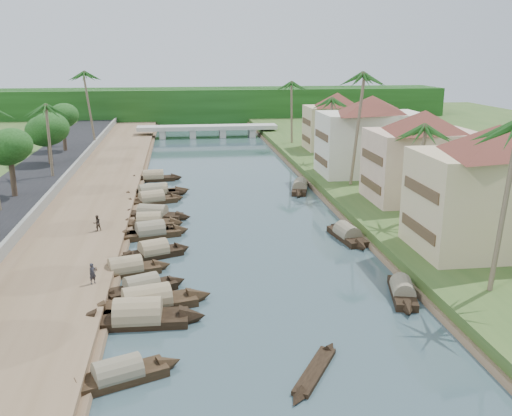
{
  "coord_description": "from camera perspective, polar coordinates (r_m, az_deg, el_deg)",
  "views": [
    {
      "loc": [
        -5.71,
        -43.34,
        16.9
      ],
      "look_at": [
        1.52,
        10.12,
        2.0
      ],
      "focal_mm": 40.0,
      "sensor_mm": 36.0,
      "label": 1
    }
  ],
  "objects": [
    {
      "name": "palm_7",
      "position": [
        100.8,
        3.67,
        12.25
      ],
      "size": [
        3.2,
        3.2,
        11.95
      ],
      "color": "#715E4B",
      "rests_on": "ground"
    },
    {
      "name": "palm_0",
      "position": [
        39.58,
        24.12,
        7.24
      ],
      "size": [
        3.2,
        3.2,
        12.81
      ],
      "color": "#715E4B",
      "rests_on": "ground"
    },
    {
      "name": "sampan_12",
      "position": [
        69.7,
        -10.26,
        1.51
      ],
      "size": [
        9.67,
        4.69,
        2.27
      ],
      "rotation": [
        0.0,
        0.0,
        0.32
      ],
      "color": "black",
      "rests_on": "ground"
    },
    {
      "name": "sampan_1",
      "position": [
        37.89,
        -11.7,
        -10.68
      ],
      "size": [
        8.96,
        2.53,
        2.59
      ],
      "rotation": [
        0.0,
        0.0,
        -0.04
      ],
      "color": "black",
      "rests_on": "ground"
    },
    {
      "name": "sampan_9",
      "position": [
        60.44,
        -10.28,
        -0.64
      ],
      "size": [
        8.58,
        4.14,
        2.15
      ],
      "rotation": [
        0.0,
        0.0,
        -0.31
      ],
      "color": "black",
      "rests_on": "ground"
    },
    {
      "name": "sampan_16",
      "position": [
        71.43,
        4.42,
        2.05
      ],
      "size": [
        3.68,
        8.59,
        2.09
      ],
      "rotation": [
        0.0,
        0.0,
        1.31
      ],
      "color": "black",
      "rests_on": "ground"
    },
    {
      "name": "palm_8",
      "position": [
        102.75,
        -16.39,
        12.69
      ],
      "size": [
        3.2,
        3.2,
        13.51
      ],
      "color": "#715E4B",
      "rests_on": "ground"
    },
    {
      "name": "ground",
      "position": [
        46.87,
        -0.19,
        -5.7
      ],
      "size": [
        220.0,
        220.0,
        0.0
      ],
      "primitive_type": "plane",
      "color": "#34494E",
      "rests_on": "ground"
    },
    {
      "name": "bridge",
      "position": [
        116.48,
        -4.87,
        7.9
      ],
      "size": [
        28.0,
        4.0,
        2.4
      ],
      "color": "#ABAAA0",
      "rests_on": "ground"
    },
    {
      "name": "sampan_2",
      "position": [
        39.85,
        -10.83,
        -9.28
      ],
      "size": [
        9.5,
        4.05,
        2.43
      ],
      "rotation": [
        0.0,
        0.0,
        0.24
      ],
      "color": "black",
      "rests_on": "ground"
    },
    {
      "name": "sampan_10",
      "position": [
        66.34,
        -10.39,
        0.79
      ],
      "size": [
        8.07,
        4.13,
        2.2
      ],
      "rotation": [
        0.0,
        0.0,
        0.33
      ],
      "color": "black",
      "rests_on": "ground"
    },
    {
      "name": "right_bank",
      "position": [
        69.92,
        13.23,
        1.54
      ],
      "size": [
        16.0,
        180.0,
        1.2
      ],
      "primitive_type": "cube",
      "color": "#304F1F",
      "rests_on": "ground"
    },
    {
      "name": "palm_1",
      "position": [
        54.78,
        15.85,
        7.59
      ],
      "size": [
        3.2,
        3.2,
        10.51
      ],
      "color": "#715E4B",
      "rests_on": "ground"
    },
    {
      "name": "left_bank",
      "position": [
        66.26,
        -16.38,
        0.38
      ],
      "size": [
        10.0,
        180.0,
        0.8
      ],
      "primitive_type": "cube",
      "color": "brown",
      "rests_on": "ground"
    },
    {
      "name": "treeline",
      "position": [
        144.03,
        -5.49,
        10.23
      ],
      "size": [
        120.0,
        14.0,
        8.0
      ],
      "color": "#15370F",
      "rests_on": "ground"
    },
    {
      "name": "tree_4",
      "position": [
        85.92,
        -20.1,
        7.34
      ],
      "size": [
        5.33,
        5.33,
        7.03
      ],
      "color": "#4C382B",
      "rests_on": "ground"
    },
    {
      "name": "canoe_1",
      "position": [
        40.62,
        -11.67,
        -9.33
      ],
      "size": [
        5.17,
        2.65,
        0.84
      ],
      "rotation": [
        0.0,
        0.0,
        0.37
      ],
      "color": "black",
      "rests_on": "ground"
    },
    {
      "name": "sampan_13",
      "position": [
        78.03,
        -10.23,
        3.0
      ],
      "size": [
        8.12,
        2.22,
        2.2
      ],
      "rotation": [
        0.0,
        0.0,
        0.06
      ],
      "color": "black",
      "rests_on": "ground"
    },
    {
      "name": "palm_6",
      "position": [
        76.47,
        -20.26,
        9.42
      ],
      "size": [
        3.2,
        3.2,
        10.47
      ],
      "color": "#715E4B",
      "rests_on": "ground"
    },
    {
      "name": "sampan_14",
      "position": [
        42.25,
        14.43,
        -8.06
      ],
      "size": [
        3.09,
        7.51,
        1.85
      ],
      "rotation": [
        0.0,
        0.0,
        1.33
      ],
      "color": "black",
      "rests_on": "ground"
    },
    {
      "name": "building_mid",
      "position": [
        63.75,
        16.26,
        5.1
      ],
      "size": [
        14.11,
        14.11,
        9.7
      ],
      "color": "beige",
      "rests_on": "right_bank"
    },
    {
      "name": "building_distant",
      "position": [
        95.52,
        8.05,
        8.67
      ],
      "size": [
        12.62,
        12.62,
        9.2
      ],
      "color": "tan",
      "rests_on": "right_bank"
    },
    {
      "name": "person_near",
      "position": [
        42.52,
        -16.02,
        -6.32
      ],
      "size": [
        0.67,
        0.66,
        1.55
      ],
      "primitive_type": "imported",
      "rotation": [
        0.0,
        0.0,
        0.76
      ],
      "color": "#25242C",
      "rests_on": "left_bank"
    },
    {
      "name": "sampan_15",
      "position": [
        53.61,
        9.11,
        -2.67
      ],
      "size": [
        2.74,
        7.91,
        2.1
      ],
      "rotation": [
        0.0,
        0.0,
        1.72
      ],
      "color": "black",
      "rests_on": "ground"
    },
    {
      "name": "tree_5",
      "position": [
        96.68,
        -18.78,
        8.62
      ],
      "size": [
        4.49,
        4.49,
        7.33
      ],
      "color": "#4C382B",
      "rests_on": "ground"
    },
    {
      "name": "person_far",
      "position": [
        54.67,
        -15.61,
        -1.46
      ],
      "size": [
        0.91,
        0.86,
        1.49
      ],
      "primitive_type": "imported",
      "rotation": [
        0.0,
        0.0,
        3.67
      ],
      "color": "#322923",
      "rests_on": "left_bank"
    },
    {
      "name": "sampan_0",
      "position": [
        32.09,
        -13.64,
        -15.97
      ],
      "size": [
        7.29,
        4.03,
        1.95
      ],
      "rotation": [
        0.0,
        0.0,
        0.38
      ],
      "color": "black",
      "rests_on": "ground"
    },
    {
      "name": "palm_2",
      "position": [
        68.74,
        10.09,
        12.74
      ],
      "size": [
        3.2,
        3.2,
        14.65
      ],
      "color": "#715E4B",
      "rests_on": "ground"
    },
    {
      "name": "building_far",
      "position": [
        76.22,
        11.38,
        7.21
      ],
      "size": [
        15.59,
        15.59,
        10.2
      ],
      "color": "beige",
      "rests_on": "right_bank"
    },
    {
      "name": "canoe_0",
      "position": [
        32.34,
        5.91,
        -15.94
      ],
      "size": [
        4.37,
        6.37,
        0.91
      ],
      "rotation": [
        0.0,
        0.0,
        1.02
      ],
      "color": "black",
      "rests_on": "ground"
    },
    {
      "name": "sampan_5",
      "position": [
        49.24,
        -10.19,
        -4.37
      ],
      "size": [
        6.88,
        4.0,
        2.17
      ],
      "rotation": [
        0.0,
        0.0,
        0.37
      ],
      "color": "black",
      "rests_on": "ground"
    },
    {
      "name": "sampan_3",
      "position": [
        42.33,
        -11.35,
        -7.81
      ],
      "size": [
        7.01,
        4.14,
        1.93
      ],
      "rotation": [
        0.0,
        0.0,
        0.41
      ],
      "color": "black",
      "rests_on": "ground"
    },
    {
      "name": "building_near",
      "position": [
        49.29,
        22.6,
        1.92
      ],
      "size": [
        14.85,
        14.85,
        10.2
      ],
      "color": "tan",
      "rests_on": "right_bank"
    },
    {
      "name": "sampan_6",
      "position": [
        54.45,
        -10.51,
        -2.45
      ],
      "size": [
        7.84,
        3.63,
        2.28
      ],
      "rotation": [
        0.0,
        0.0,
        0.26
      ],
      "color": "black",
      "rests_on": "ground"
    },
    {
      "name": "tree_6",
      "position": [
        81.16,
        13.97,
        7.78
      ],
      "size": [
        4.43,
        4.43,
        7.46
      ],
      "color": "#4C382B",
      "rests_on": "ground"
    },
    {
      "name": "road",
      "position": [
        68.03,
        -23.49,
        0.36
      ],
      "size": [
        8.0,
        180.0,
        1.4
      ],
      "primitive_type": "cube",
      "color": "black",
      "rests_on": "ground"
    },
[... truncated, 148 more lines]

